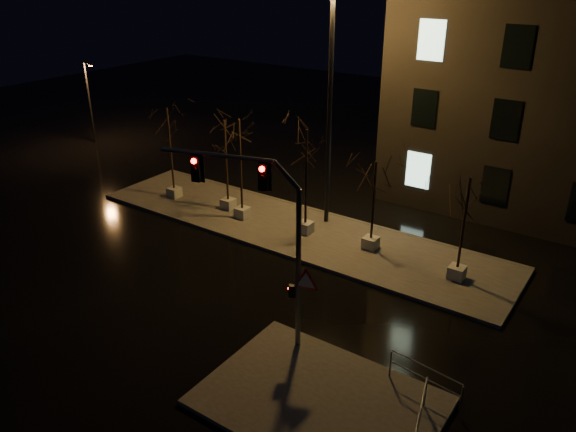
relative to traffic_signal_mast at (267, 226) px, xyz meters
The scene contains 14 objects.
ground 6.63m from the traffic_signal_mast, 156.24° to the left, with size 90.00×90.00×0.00m, color black.
median 10.13m from the traffic_signal_mast, 119.16° to the left, with size 22.00×5.00×0.15m, color #46433F.
sidewalk_corner 5.62m from the traffic_signal_mast, 26.80° to the right, with size 7.00×5.00×0.15m, color #46433F.
tree_0 14.18m from the traffic_signal_mast, 148.33° to the left, with size 1.80×1.80×5.19m.
tree_1 11.64m from the traffic_signal_mast, 137.10° to the left, with size 1.80×1.80×4.97m.
tree_2 10.35m from the traffic_signal_mast, 133.94° to the left, with size 1.80×1.80×5.33m.
tree_3 8.59m from the traffic_signal_mast, 114.34° to the left, with size 1.80×1.80×5.31m.
tree_4 8.22m from the traffic_signal_mast, 91.13° to the left, with size 1.80×1.80×4.31m.
tree_5 8.80m from the traffic_signal_mast, 62.58° to the left, with size 1.80×1.80×4.61m.
traffic_signal_mast is the anchor object (origin of this frame).
streetlight_main 10.32m from the traffic_signal_mast, 109.52° to the left, with size 2.76×1.04×11.17m.
streetlight_far 27.42m from the traffic_signal_mast, 154.25° to the left, with size 1.14×0.34×5.83m.
guard_rail_a 6.69m from the traffic_signal_mast, ahead, with size 2.43×0.34×1.06m.
guard_rail_b 7.17m from the traffic_signal_mast, 10.38° to the right, with size 0.62×2.25×1.10m.
Camera 1 is at (14.21, -14.89, 12.29)m, focal length 35.00 mm.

